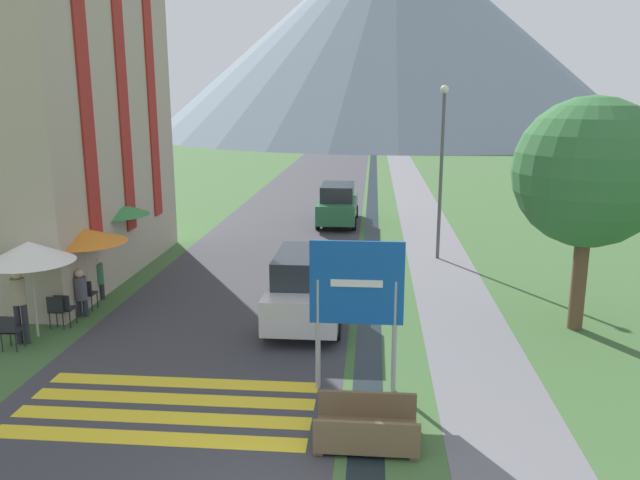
# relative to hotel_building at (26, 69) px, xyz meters

# --- Properties ---
(ground_plane) EXTENTS (160.00, 160.00, 0.00)m
(ground_plane) POSITION_rel_hotel_building_xyz_m (9.40, 8.00, -6.44)
(ground_plane) COLOR #3D6033
(road) EXTENTS (6.40, 60.00, 0.01)m
(road) POSITION_rel_hotel_building_xyz_m (6.90, 18.00, -6.44)
(road) COLOR #38383D
(road) RESTS_ON ground_plane
(footpath) EXTENTS (2.20, 60.00, 0.01)m
(footpath) POSITION_rel_hotel_building_xyz_m (13.00, 18.00, -6.44)
(footpath) COLOR slate
(footpath) RESTS_ON ground_plane
(drainage_channel) EXTENTS (0.60, 60.00, 0.00)m
(drainage_channel) POSITION_rel_hotel_building_xyz_m (10.60, 18.00, -6.44)
(drainage_channel) COLOR black
(drainage_channel) RESTS_ON ground_plane
(crosswalk_marking) EXTENTS (5.44, 2.54, 0.01)m
(crosswalk_marking) POSITION_rel_hotel_building_xyz_m (6.90, -8.57, -6.44)
(crosswalk_marking) COLOR yellow
(crosswalk_marking) RESTS_ON ground_plane
(mountain_distant) EXTENTS (70.56, 70.56, 30.22)m
(mountain_distant) POSITION_rel_hotel_building_xyz_m (12.99, 77.59, 8.67)
(mountain_distant) COLOR gray
(mountain_distant) RESTS_ON ground_plane
(hotel_building) EXTENTS (6.42, 9.66, 12.01)m
(hotel_building) POSITION_rel_hotel_building_xyz_m (0.00, 0.00, 0.00)
(hotel_building) COLOR tan
(hotel_building) RESTS_ON ground_plane
(road_sign) EXTENTS (1.79, 0.11, 3.01)m
(road_sign) POSITION_rel_hotel_building_xyz_m (10.35, -7.52, -4.49)
(road_sign) COLOR #9E9EA3
(road_sign) RESTS_ON ground_plane
(footbridge) EXTENTS (1.70, 1.10, 0.65)m
(footbridge) POSITION_rel_hotel_building_xyz_m (10.60, -9.41, -6.22)
(footbridge) COLOR brown
(footbridge) RESTS_ON ground_plane
(parked_car_near) EXTENTS (1.87, 4.40, 1.82)m
(parked_car_near) POSITION_rel_hotel_building_xyz_m (9.00, -3.63, -5.53)
(parked_car_near) COLOR silver
(parked_car_near) RESTS_ON ground_plane
(parked_car_far) EXTENTS (1.75, 4.46, 1.82)m
(parked_car_far) POSITION_rel_hotel_building_xyz_m (9.05, 8.82, -5.53)
(parked_car_far) COLOR #28663D
(parked_car_far) RESTS_ON ground_plane
(cafe_chair_middle) EXTENTS (0.40, 0.40, 0.85)m
(cafe_chair_middle) POSITION_rel_hotel_building_xyz_m (3.01, -3.47, -5.93)
(cafe_chair_middle) COLOR #232328
(cafe_chair_middle) RESTS_ON ground_plane
(cafe_chair_nearest) EXTENTS (0.40, 0.40, 0.85)m
(cafe_chair_nearest) POSITION_rel_hotel_building_xyz_m (2.51, -6.25, -5.93)
(cafe_chair_nearest) COLOR #232328
(cafe_chair_nearest) RESTS_ON ground_plane
(cafe_chair_far_right) EXTENTS (0.40, 0.40, 0.85)m
(cafe_chair_far_right) POSITION_rel_hotel_building_xyz_m (2.55, -2.09, -5.93)
(cafe_chair_far_right) COLOR #232328
(cafe_chair_far_right) RESTS_ON ground_plane
(cafe_chair_near_right) EXTENTS (0.40, 0.40, 0.85)m
(cafe_chair_near_right) POSITION_rel_hotel_building_xyz_m (2.89, -4.82, -5.93)
(cafe_chair_near_right) COLOR #232328
(cafe_chair_near_right) RESTS_ON ground_plane
(cafe_chair_near_left) EXTENTS (0.40, 0.40, 0.85)m
(cafe_chair_near_left) POSITION_rel_hotel_building_xyz_m (3.00, -4.70, -5.93)
(cafe_chair_near_left) COLOR #232328
(cafe_chair_near_left) RESTS_ON ground_plane
(cafe_umbrella_front_white) EXTENTS (2.05, 2.05, 2.35)m
(cafe_umbrella_front_white) POSITION_rel_hotel_building_xyz_m (2.65, -5.37, -4.34)
(cafe_umbrella_front_white) COLOR #B7B2A8
(cafe_umbrella_front_white) RESTS_ON ground_plane
(cafe_umbrella_middle_orange) EXTENTS (2.27, 2.27, 2.20)m
(cafe_umbrella_middle_orange) POSITION_rel_hotel_building_xyz_m (2.95, -3.22, -4.43)
(cafe_umbrella_middle_orange) COLOR #B7B2A8
(cafe_umbrella_middle_orange) RESTS_ON ground_plane
(cafe_umbrella_rear_green) EXTENTS (2.26, 2.26, 2.47)m
(cafe_umbrella_rear_green) POSITION_rel_hotel_building_xyz_m (2.57, -0.42, -4.19)
(cafe_umbrella_rear_green) COLOR #B7B2A8
(cafe_umbrella_rear_green) RESTS_ON ground_plane
(person_standing_terrace) EXTENTS (0.32, 0.32, 1.79)m
(person_standing_terrace) POSITION_rel_hotel_building_xyz_m (2.54, -5.81, -5.40)
(person_standing_terrace) COLOR #282833
(person_standing_terrace) RESTS_ON ground_plane
(person_seated_far) EXTENTS (0.32, 0.32, 1.28)m
(person_seated_far) POSITION_rel_hotel_building_xyz_m (3.08, -3.92, -5.74)
(person_seated_far) COLOR #282833
(person_seated_far) RESTS_ON ground_plane
(person_seated_near) EXTENTS (0.32, 0.32, 1.25)m
(person_seated_near) POSITION_rel_hotel_building_xyz_m (2.91, -2.51, -5.75)
(person_seated_near) COLOR #282833
(person_seated_near) RESTS_ON ground_plane
(streetlamp) EXTENTS (0.28, 0.28, 6.00)m
(streetlamp) POSITION_rel_hotel_building_xyz_m (12.96, 2.97, -2.94)
(streetlamp) COLOR #515156
(streetlamp) RESTS_ON ground_plane
(tree_by_path) EXTENTS (3.56, 3.56, 5.68)m
(tree_by_path) POSITION_rel_hotel_building_xyz_m (15.69, -3.70, -2.56)
(tree_by_path) COLOR brown
(tree_by_path) RESTS_ON ground_plane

